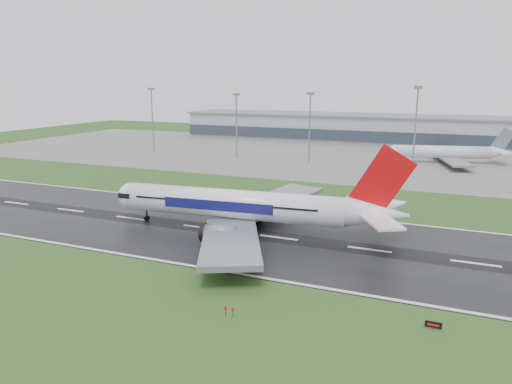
% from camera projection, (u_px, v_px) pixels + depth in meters
% --- Properties ---
extents(ground, '(520.00, 520.00, 0.00)m').
position_uv_depth(ground, '(279.00, 238.00, 103.79)').
color(ground, '#27481A').
rests_on(ground, ground).
extents(runway, '(400.00, 45.00, 0.10)m').
position_uv_depth(runway, '(279.00, 238.00, 103.78)').
color(runway, black).
rests_on(runway, ground).
extents(apron, '(400.00, 130.00, 0.08)m').
position_uv_depth(apron, '(369.00, 157.00, 216.24)').
color(apron, slate).
rests_on(apron, ground).
extents(terminal, '(240.00, 36.00, 15.00)m').
position_uv_depth(terminal, '(387.00, 130.00, 268.51)').
color(terminal, '#93979E').
rests_on(terminal, ground).
extents(main_airliner, '(75.13, 72.14, 20.48)m').
position_uv_depth(main_airliner, '(252.00, 188.00, 106.23)').
color(main_airliner, white).
rests_on(main_airliner, runway).
extents(parked_airliner, '(62.12, 59.55, 15.16)m').
position_uv_depth(parked_airliner, '(448.00, 145.00, 199.07)').
color(parked_airliner, silver).
rests_on(parked_airliner, apron).
extents(runway_sign, '(2.29, 0.82, 1.04)m').
position_uv_depth(runway_sign, '(433.00, 325.00, 65.41)').
color(runway_sign, black).
rests_on(runway_sign, ground).
extents(floodmast_0, '(0.64, 0.64, 30.35)m').
position_uv_depth(floodmast_0, '(153.00, 122.00, 228.15)').
color(floodmast_0, gray).
rests_on(floodmast_0, ground).
extents(floodmast_1, '(0.64, 0.64, 28.12)m').
position_uv_depth(floodmast_1, '(236.00, 127.00, 211.54)').
color(floodmast_1, gray).
rests_on(floodmast_1, ground).
extents(floodmast_2, '(0.64, 0.64, 28.81)m').
position_uv_depth(floodmast_2, '(310.00, 129.00, 198.66)').
color(floodmast_2, gray).
rests_on(floodmast_2, ground).
extents(floodmast_3, '(0.64, 0.64, 31.48)m').
position_uv_depth(floodmast_3, '(415.00, 130.00, 182.42)').
color(floodmast_3, gray).
rests_on(floodmast_3, ground).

